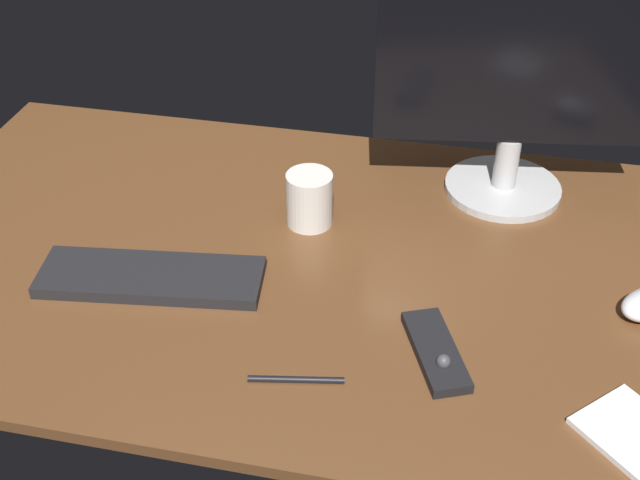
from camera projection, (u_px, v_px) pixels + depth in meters
desk at (296, 262)px, 135.91cm from camera, size 140.00×84.00×2.00cm
monitor at (519, 81)px, 138.26cm from camera, size 48.37×21.06×41.20cm
keyboard at (151, 277)px, 129.57cm from camera, size 36.28×15.63×1.97cm
media_remote at (436, 352)px, 116.31cm from camera, size 11.50×17.10×3.01cm
coffee_mug at (308, 199)px, 140.65cm from camera, size 7.99×7.99×9.57cm
notepad at (635, 435)px, 104.79cm from camera, size 16.97×16.96×0.89cm
pen at (296, 380)px, 112.53cm from camera, size 13.22×3.28×0.92cm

